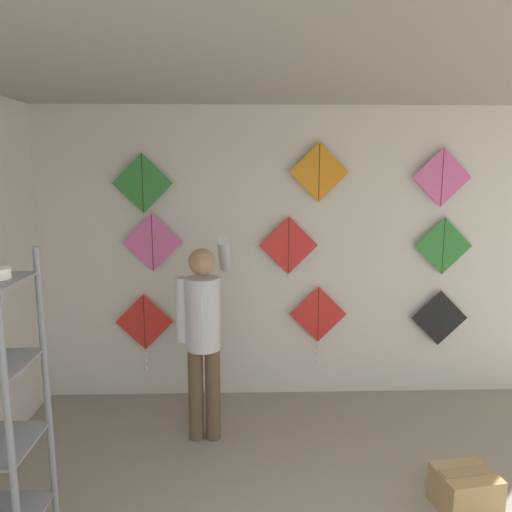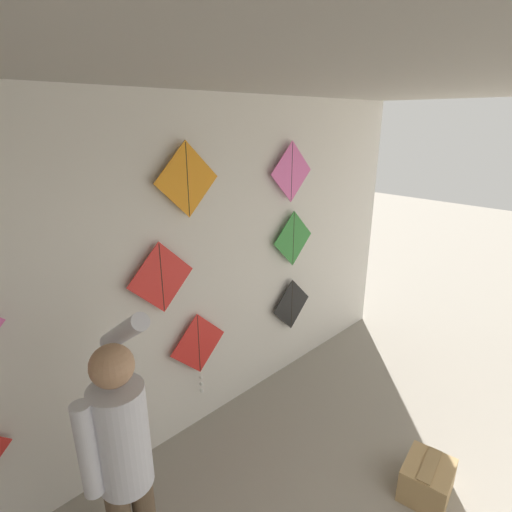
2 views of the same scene
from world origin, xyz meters
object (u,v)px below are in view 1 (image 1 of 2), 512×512
Objects in this scene: kite_5 at (443,246)px; kite_7 at (319,172)px; kite_2 at (439,318)px; shopkeeper at (203,327)px; cardboard_box at (465,490)px; kite_1 at (318,318)px; kite_4 at (289,245)px; kite_6 at (142,183)px; kite_0 at (145,326)px; kite_3 at (152,242)px; kite_8 at (442,177)px.

kite_7 is at bearing 180.00° from kite_5.
kite_2 is 1.00× the size of kite_5.
cardboard_box is (1.78, -0.94, -0.83)m from shopkeeper.
cardboard_box is at bearing -105.11° from kite_2.
kite_5 is at bearing 0.05° from kite_1.
kite_6 is at bearing 180.00° from kite_4.
kite_0 is 1.38× the size of kite_2.
kite_5 is (-0.01, 0.00, 0.71)m from kite_2.
kite_7 reaches higher than kite_0.
kite_1 is at bearing -179.95° from kite_5.
kite_1 is at bearing -179.95° from kite_2.
kite_7 is at bearing 0.00° from kite_3.
kite_3 is at bearing 143.43° from cardboard_box.
kite_3 is (-1.58, 0.00, 0.75)m from kite_1.
kite_1 is 1.19m from kite_2.
shopkeeper is 4.12× the size of cardboard_box.
kite_4 reaches higher than kite_5.
cardboard_box is 0.75× the size of kite_6.
kite_8 is (2.81, 0.00, 1.42)m from kite_0.
kite_4 is at bearing 120.96° from cardboard_box.
cardboard_box is 0.75× the size of kite_4.
kite_5 is at bearing 180.00° from kite_2.
kite_8 reaches higher than kite_2.
kite_8 is at bearing 0.02° from kite_0.
kite_4 is 1.00× the size of kite_6.
kite_6 is (-0.59, 0.77, 1.13)m from shopkeeper.
kite_0 is (-0.63, 0.77, -0.24)m from shopkeeper.
cardboard_box is 2.23m from kite_5.
kite_3 is 1.00× the size of kite_7.
kite_1 is (-0.73, 1.71, 0.66)m from cardboard_box.
kite_2 is 3.13m from kite_6.
kite_3 reaches higher than kite_2.
shopkeeper is 3.10× the size of kite_5.
kite_0 is 1.38× the size of kite_5.
kite_6 is (-1.35, 0.00, 0.58)m from kite_4.
kite_2 is at bearing 0.00° from kite_3.
kite_0 is 1.38× the size of kite_6.
kite_3 reaches higher than kite_0.
kite_2 reaches higher than cardboard_box.
kite_2 is (0.46, 1.71, 0.65)m from cardboard_box.
kite_1 is 1.77m from kite_8.
shopkeeper is 1.09m from kite_3.
kite_1 is at bearing -179.95° from kite_8.
shopkeeper is 1.49m from kite_6.
kite_3 is 2.77m from kite_8.
kite_6 is at bearing 180.00° from kite_3.
kite_1 is 1.38m from kite_5.
shopkeeper reaches higher than kite_1.
kite_4 is (-0.30, 0.00, 0.72)m from kite_1.
kite_3 reaches higher than kite_1.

